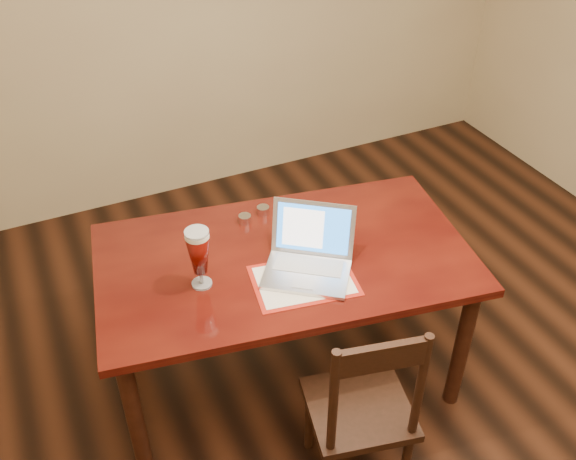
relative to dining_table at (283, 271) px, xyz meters
name	(u,v)px	position (x,y,z in m)	size (l,w,h in m)	color
ground	(402,438)	(0.34, -0.59, -0.69)	(5.00, 5.00, 0.00)	black
room_shell	(464,88)	(0.34, -0.59, 1.07)	(4.51, 5.01, 2.71)	tan
dining_table	(283,271)	(0.00, 0.00, 0.00)	(1.79, 1.19, 1.06)	#53130B
dining_chair	(362,410)	(0.05, -0.66, -0.24)	(0.48, 0.47, 0.97)	black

